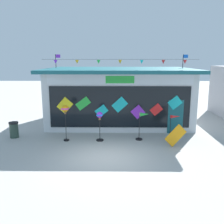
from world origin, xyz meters
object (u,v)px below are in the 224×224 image
(wind_spinner_left, at_px, (100,120))
(wind_spinner_center_right, at_px, (173,126))
(wind_spinner_center_left, at_px, (143,121))
(display_kite_on_ground, at_px, (176,135))
(kite_shop_building, at_px, (119,95))
(trash_bin, at_px, (14,130))
(wind_spinner_far_left, at_px, (65,112))

(wind_spinner_left, distance_m, wind_spinner_center_right, 3.96)
(wind_spinner_center_left, relative_size, display_kite_on_ground, 1.45)
(kite_shop_building, xyz_separation_m, wind_spinner_left, (-1.10, -4.30, -0.73))
(wind_spinner_left, relative_size, wind_spinner_center_right, 1.14)
(wind_spinner_center_left, xyz_separation_m, display_kite_on_ground, (1.54, -1.06, -0.50))
(trash_bin, bearing_deg, wind_spinner_center_right, -2.52)
(wind_spinner_far_left, bearing_deg, wind_spinner_center_right, 1.25)
(wind_spinner_center_right, bearing_deg, wind_spinner_left, -178.38)
(wind_spinner_left, xyz_separation_m, display_kite_on_ground, (3.87, -0.87, -0.59))
(wind_spinner_center_right, relative_size, display_kite_on_ground, 1.33)
(kite_shop_building, xyz_separation_m, display_kite_on_ground, (2.77, -5.17, -1.31))
(wind_spinner_far_left, height_order, display_kite_on_ground, wind_spinner_far_left)
(wind_spinner_left, bearing_deg, display_kite_on_ground, -12.69)
(kite_shop_building, relative_size, wind_spinner_far_left, 4.87)
(display_kite_on_ground, bearing_deg, wind_spinner_left, 167.31)
(kite_shop_building, relative_size, display_kite_on_ground, 9.00)
(wind_spinner_center_right, distance_m, trash_bin, 8.82)
(wind_spinner_center_left, relative_size, wind_spinner_center_right, 1.09)
(display_kite_on_ground, bearing_deg, wind_spinner_center_right, 85.35)
(wind_spinner_center_left, distance_m, display_kite_on_ground, 1.94)
(wind_spinner_left, distance_m, wind_spinner_center_left, 2.33)
(wind_spinner_far_left, distance_m, wind_spinner_left, 1.87)
(wind_spinner_center_right, height_order, display_kite_on_ground, wind_spinner_center_right)
(wind_spinner_center_right, bearing_deg, trash_bin, 177.48)
(wind_spinner_center_right, distance_m, display_kite_on_ground, 1.01)
(wind_spinner_center_left, height_order, display_kite_on_ground, wind_spinner_center_left)
(wind_spinner_left, bearing_deg, kite_shop_building, 75.71)
(wind_spinner_far_left, bearing_deg, kite_shop_building, 55.96)
(kite_shop_building, height_order, wind_spinner_center_left, kite_shop_building)
(wind_spinner_left, relative_size, trash_bin, 1.80)
(wind_spinner_left, relative_size, display_kite_on_ground, 1.51)
(wind_spinner_far_left, height_order, wind_spinner_center_right, wind_spinner_far_left)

